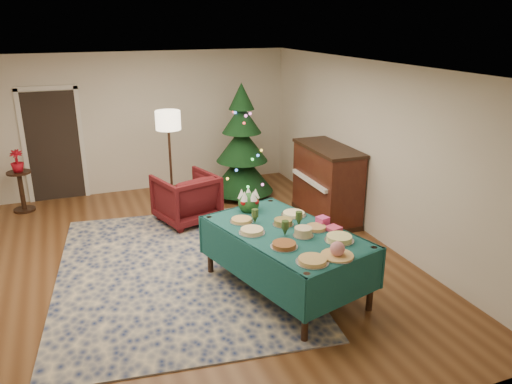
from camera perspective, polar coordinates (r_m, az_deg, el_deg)
name	(u,v)px	position (r m, az deg, el deg)	size (l,w,h in m)	color
room_shell	(181,172)	(6.72, -8.62, 2.30)	(7.00, 7.00, 7.00)	#593319
doorway	(53,143)	(10.01, -22.16, 5.22)	(1.08, 0.04, 2.16)	black
rug	(179,269)	(7.04, -8.85, -8.72)	(3.20, 4.20, 0.02)	#14224C
buffet_table	(285,243)	(6.20, 3.38, -5.85)	(1.75, 2.36, 0.82)	black
platter_0	(312,261)	(5.39, 6.46, -7.80)	(0.36, 0.36, 0.05)	silver
platter_1	(337,251)	(5.54, 9.28, -6.67)	(0.37, 0.37, 0.18)	silver
platter_2	(339,238)	(5.93, 9.49, -5.26)	(0.35, 0.35, 0.07)	silver
platter_3	(284,245)	(5.71, 3.23, -6.08)	(0.32, 0.32, 0.06)	silver
platter_4	(303,232)	(5.99, 5.42, -4.60)	(0.25, 0.25, 0.11)	silver
platter_5	(316,228)	(6.20, 6.86, -4.09)	(0.29, 0.29, 0.05)	silver
platter_6	(252,231)	(6.06, -0.47, -4.48)	(0.32, 0.32, 0.06)	silver
platter_7	(283,222)	(6.29, 3.12, -3.48)	(0.27, 0.27, 0.08)	silver
platter_8	(294,214)	(6.60, 4.33, -2.52)	(0.33, 0.33, 0.05)	silver
platter_9	(242,220)	(6.39, -1.66, -3.25)	(0.30, 0.30, 0.05)	silver
goblet_0	(255,216)	(6.31, -0.12, -2.75)	(0.09, 0.09, 0.19)	#2D471E
goblet_1	(299,218)	(6.25, 4.93, -3.03)	(0.09, 0.09, 0.19)	#2D471E
goblet_2	(285,228)	(5.97, 3.34, -4.12)	(0.09, 0.09, 0.19)	#2D471E
napkin_stack	(333,228)	(6.21, 8.83, -4.14)	(0.16, 0.16, 0.04)	#E03E64
gift_box	(323,221)	(6.33, 7.62, -3.31)	(0.13, 0.13, 0.11)	#E23E89
centerpiece	(249,201)	(6.70, -0.84, -1.01)	(0.30, 0.30, 0.34)	#1E4C1E
armchair	(186,196)	(8.44, -7.98, -0.44)	(0.90, 0.84, 0.93)	#511114
floor_lamp	(168,126)	(8.79, -9.99, 7.39)	(0.43, 0.43, 1.79)	#A57F3F
side_table	(22,192)	(9.80, -25.20, 0.01)	(0.41, 0.41, 0.73)	black
potted_plant	(17,166)	(9.67, -25.60, 2.73)	(0.22, 0.39, 0.22)	#B20C1A
christmas_tree	(242,147)	(9.48, -1.62, 5.20)	(1.58, 1.58, 2.18)	black
piano	(327,184)	(8.55, 8.09, 0.94)	(0.72, 1.49, 1.27)	black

